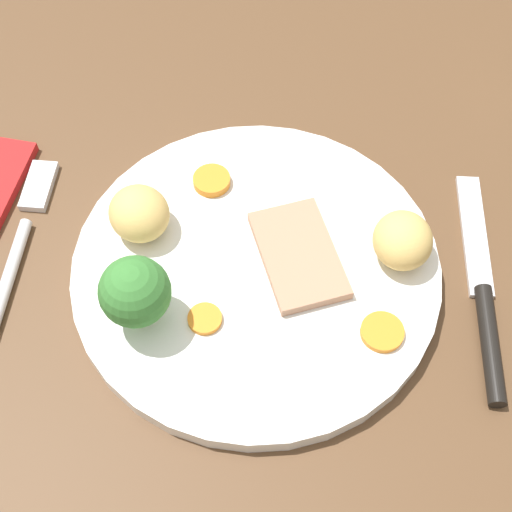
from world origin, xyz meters
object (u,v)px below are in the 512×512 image
fork (22,238)px  broccoli_floret (135,292)px  meat_slice_main (299,255)px  carrot_coin_back (382,332)px  knife (484,301)px  roast_potato_left (139,213)px  roast_potato_right (403,240)px  dinner_plate (256,269)px  carrot_coin_front (205,319)px  carrot_coin_side (212,181)px

fork → broccoli_floret: bearing=-121.0°
meat_slice_main → carrot_coin_back: bearing=-45.8°
knife → carrot_coin_back: bearing=115.0°
roast_potato_left → carrot_coin_back: bearing=-25.0°
roast_potato_right → dinner_plate: bearing=-173.1°
meat_slice_main → carrot_coin_front: 7.99cm
meat_slice_main → broccoli_floret: bearing=-154.0°
roast_potato_right → carrot_coin_side: roast_potato_right is taller
broccoli_floret → knife: 23.67cm
roast_potato_right → broccoli_floret: 18.29cm
carrot_coin_side → broccoli_floret: 12.34cm
carrot_coin_back → knife: bearing=23.9°
roast_potato_right → roast_potato_left: bearing=175.2°
roast_potato_right → knife: size_ratio=0.24×
broccoli_floret → fork: (-9.75, 6.61, -4.29)cm
dinner_plate → knife: (15.74, -1.81, -0.25)cm
roast_potato_right → fork: 27.24cm
carrot_coin_front → carrot_coin_side: bearing=91.8°
carrot_coin_side → fork: bearing=-160.7°
dinner_plate → carrot_coin_front: size_ratio=11.25×
carrot_coin_side → broccoli_floret: (-3.83, -11.36, 2.95)cm
roast_potato_left → carrot_coin_side: (4.69, 4.19, -1.39)cm
dinner_plate → carrot_coin_front: (-3.20, -4.53, 0.91)cm
broccoli_floret → knife: (23.14, 2.62, -4.22)cm
roast_potato_left → carrot_coin_back: 18.47cm
dinner_plate → meat_slice_main: meat_slice_main is taller
meat_slice_main → roast_potato_right: roast_potato_right is taller
knife → fork: bearing=84.2°
meat_slice_main → knife: meat_slice_main is taller
carrot_coin_front → carrot_coin_back: (11.63, -0.52, 0.03)cm
knife → broccoli_floret: bearing=97.5°
carrot_coin_front → broccoli_floret: 5.20cm
dinner_plate → broccoli_floret: 9.49cm
carrot_coin_back → carrot_coin_side: (-12.00, 11.98, 0.09)cm
carrot_coin_back → carrot_coin_side: size_ratio=1.03×
meat_slice_main → broccoli_floret: broccoli_floret is taller
fork → knife: (32.89, -3.99, 0.06)cm
dinner_plate → carrot_coin_back: bearing=-30.9°
roast_potato_right → fork: size_ratio=0.29×
roast_potato_right → fork: (-27.08, 0.98, -2.72)cm
roast_potato_left → broccoli_floret: size_ratio=0.80×
roast_potato_right → broccoli_floret: (-17.34, -5.63, 1.57)cm
meat_slice_main → carrot_coin_side: (-6.50, 6.33, -0.08)cm
knife → meat_slice_main: bearing=80.4°
roast_potato_left → meat_slice_main: bearing=-10.8°
carrot_coin_front → carrot_coin_side: carrot_coin_side is taller
roast_potato_left → fork: bearing=-176.4°
carrot_coin_side → fork: size_ratio=0.18×
meat_slice_main → knife: 13.11cm
dinner_plate → roast_potato_left: 9.03cm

